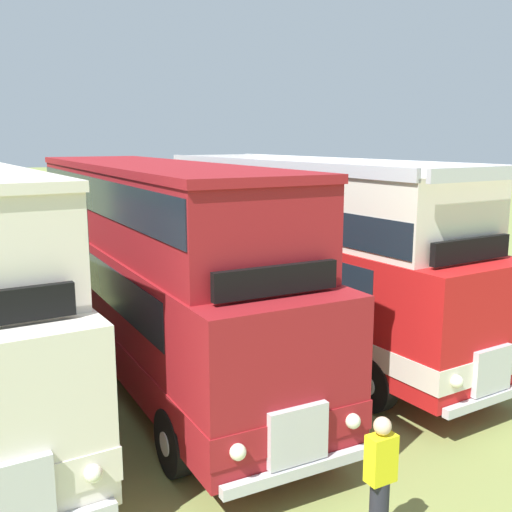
{
  "coord_description": "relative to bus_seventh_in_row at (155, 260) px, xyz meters",
  "views": [
    {
      "loc": [
        5.29,
        -11.57,
        4.99
      ],
      "look_at": [
        12.27,
        0.93,
        2.2
      ],
      "focal_mm": 42.49,
      "sensor_mm": 36.0,
      "label": 1
    }
  ],
  "objects": [
    {
      "name": "marshal_person",
      "position": [
        0.35,
        -6.84,
        -1.59
      ],
      "size": [
        0.36,
        0.24,
        1.73
      ],
      "color": "#23232D",
      "rests_on": "ground"
    },
    {
      "name": "bus_eighth_in_row",
      "position": [
        3.8,
        -0.1,
        -0.12
      ],
      "size": [
        3.02,
        10.54,
        4.52
      ],
      "color": "red",
      "rests_on": "ground"
    },
    {
      "name": "bus_seventh_in_row",
      "position": [
        0.0,
        0.0,
        0.0
      ],
      "size": [
        2.76,
        11.31,
        4.49
      ],
      "color": "maroon",
      "rests_on": "ground"
    }
  ]
}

